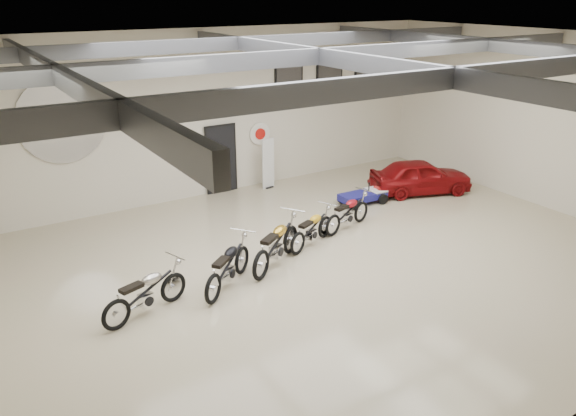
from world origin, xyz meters
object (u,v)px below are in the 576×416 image
motorcycle_black (228,266)px  motorcycle_gold (276,243)px  motorcycle_silver (145,292)px  go_kart (367,193)px  banner_stand (268,162)px  vintage_car (421,176)px  motorcycle_yellow (312,228)px  motorcycle_red (348,212)px

motorcycle_black → motorcycle_gold: (1.40, 0.34, 0.04)m
motorcycle_silver → go_kart: motorcycle_silver is taller
banner_stand → vintage_car: banner_stand is taller
motorcycle_gold → vintage_car: bearing=-15.8°
motorcycle_gold → vintage_car: (6.42, 1.92, -0.02)m
motorcycle_yellow → go_kart: motorcycle_yellow is taller
motorcycle_gold → go_kart: 4.91m
motorcycle_gold → motorcycle_yellow: motorcycle_gold is taller
motorcycle_yellow → motorcycle_black: bearing=173.6°
motorcycle_yellow → motorcycle_red: size_ratio=0.98×
motorcycle_black → vintage_car: size_ratio=0.63×
motorcycle_gold → motorcycle_yellow: size_ratio=1.21×
banner_stand → motorcycle_black: bearing=-138.0°
motorcycle_silver → motorcycle_gold: (3.26, 0.47, 0.05)m
motorcycle_red → motorcycle_yellow: bearing=178.6°
motorcycle_black → motorcycle_red: size_ratio=1.10×
motorcycle_red → vintage_car: bearing=-0.2°
banner_stand → motorcycle_red: size_ratio=0.94×
motorcycle_yellow → go_kart: 3.52m
motorcycle_silver → motorcycle_black: bearing=-13.9°
go_kart → motorcycle_gold: bearing=-153.1°
banner_stand → motorcycle_black: banner_stand is taller
banner_stand → vintage_car: (3.81, -2.95, -0.31)m
motorcycle_silver → motorcycle_black: (1.85, 0.14, 0.01)m
motorcycle_silver → vintage_car: bearing=-4.3°
motorcycle_gold → go_kart: size_ratio=1.20×
vintage_car → motorcycle_silver: bearing=123.9°
motorcycle_silver → motorcycle_black: motorcycle_black is taller
banner_stand → motorcycle_yellow: bearing=-116.9°
motorcycle_red → vintage_car: vintage_car is taller
motorcycle_silver → motorcycle_yellow: motorcycle_silver is taller
motorcycle_gold → go_kart: motorcycle_gold is taller
banner_stand → motorcycle_black: size_ratio=0.86×
motorcycle_yellow → vintage_car: bearing=-7.2°
motorcycle_silver → motorcycle_red: 6.12m
motorcycle_black → motorcycle_red: 4.29m
motorcycle_silver → vintage_car: 9.97m
go_kart → motorcycle_silver: bearing=-160.0°
motorcycle_gold → motorcycle_red: (2.72, 0.85, -0.09)m
banner_stand → motorcycle_gold: size_ratio=0.80×
motorcycle_yellow → vintage_car: 5.32m
vintage_car → motorcycle_black: bearing=126.0°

